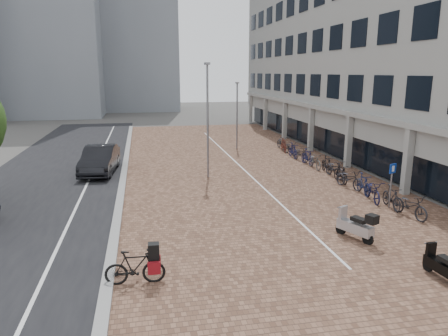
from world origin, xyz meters
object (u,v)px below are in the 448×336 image
Objects in this scene: scooter_mid at (442,264)px; parking_sign at (392,179)px; car_dark at (100,160)px; hero_bike at (135,267)px; scooter_front at (355,225)px.

scooter_mid is 0.70× the size of parking_sign.
hero_bike is (2.20, -14.23, -0.28)m from car_dark.
car_dark is 14.40m from hero_bike.
car_dark is 2.98× the size of scooter_front.
hero_bike is 8.00m from scooter_front.
hero_bike is at bearing 166.99° from scooter_mid.
hero_bike is 1.21× the size of scooter_mid.
scooter_front is at bearing -160.29° from parking_sign.
car_dark is 16.35m from parking_sign.
scooter_front is at bearing -74.18° from hero_bike.
scooter_front reaches higher than scooter_mid.
car_dark is 15.98m from scooter_front.
parking_sign reaches higher than hero_bike.
car_dark reaches higher than scooter_mid.
scooter_front is 4.51m from parking_sign.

